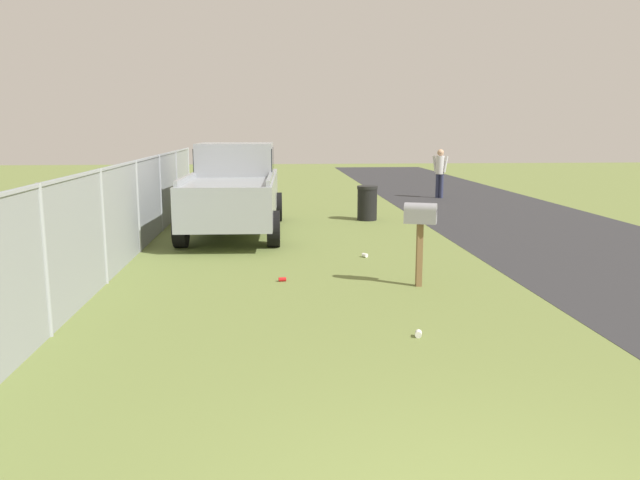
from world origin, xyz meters
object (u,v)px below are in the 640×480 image
object	(u,v)px
mailbox	(420,220)
pickup_truck	(235,185)
trash_bin	(367,203)
pedestrian	(440,170)

from	to	relation	value
mailbox	pickup_truck	bearing A→B (deg)	49.82
trash_bin	pickup_truck	bearing A→B (deg)	114.67
pickup_truck	pedestrian	world-z (taller)	pickup_truck
mailbox	pickup_truck	xyz separation A→B (m)	(5.54, 3.17, 0.05)
trash_bin	pedestrian	xyz separation A→B (m)	(5.12, -3.36, 0.53)
trash_bin	pedestrian	bearing A→B (deg)	-33.30
pickup_truck	trash_bin	distance (m)	3.83
pickup_truck	trash_bin	world-z (taller)	pickup_truck
mailbox	trash_bin	xyz separation A→B (m)	(7.12, -0.26, -0.59)
trash_bin	pedestrian	distance (m)	6.15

